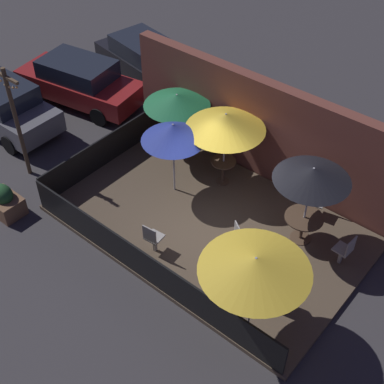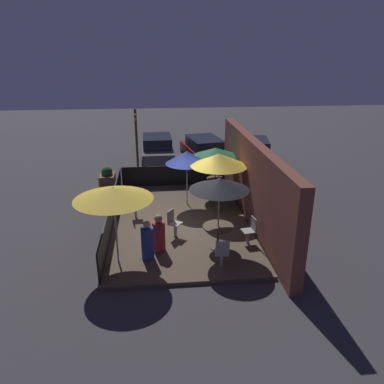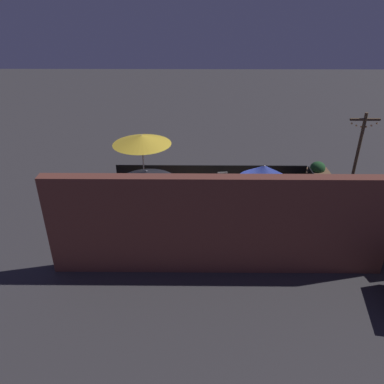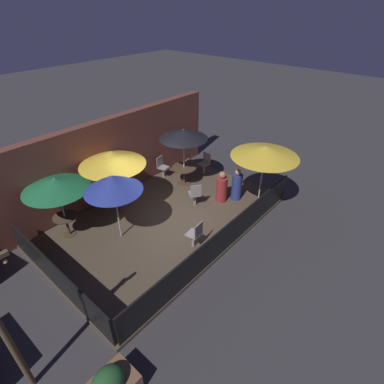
% 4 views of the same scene
% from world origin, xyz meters
% --- Properties ---
extents(ground_plane, '(60.00, 60.00, 0.00)m').
position_xyz_m(ground_plane, '(0.00, 0.00, 0.00)').
color(ground_plane, '#383538').
extents(patio_deck, '(8.05, 5.02, 0.12)m').
position_xyz_m(patio_deck, '(0.00, 0.00, 0.06)').
color(patio_deck, brown).
rests_on(patio_deck, ground_plane).
extents(building_wall, '(9.65, 0.36, 3.09)m').
position_xyz_m(building_wall, '(0.00, 2.74, 1.55)').
color(building_wall, brown).
rests_on(building_wall, ground_plane).
extents(fence_front, '(7.85, 0.05, 0.95)m').
position_xyz_m(fence_front, '(0.00, -2.47, 0.59)').
color(fence_front, black).
rests_on(fence_front, patio_deck).
extents(fence_side_left, '(0.05, 4.82, 0.95)m').
position_xyz_m(fence_side_left, '(-3.98, 0.00, 0.59)').
color(fence_side_left, black).
rests_on(fence_side_left, patio_deck).
extents(patio_umbrella_0, '(2.19, 2.19, 2.35)m').
position_xyz_m(patio_umbrella_0, '(-0.76, 1.58, 2.23)').
color(patio_umbrella_0, '#B2B2B7').
rests_on(patio_umbrella_0, patio_deck).
extents(patio_umbrella_1, '(1.87, 1.87, 2.36)m').
position_xyz_m(patio_umbrella_1, '(2.17, 1.09, 2.29)').
color(patio_umbrella_1, '#B2B2B7').
rests_on(patio_umbrella_1, patio_deck).
extents(patio_umbrella_2, '(1.95, 1.95, 2.10)m').
position_xyz_m(patio_umbrella_2, '(-2.65, 1.77, 2.04)').
color(patio_umbrella_2, '#B2B2B7').
rests_on(patio_umbrella_2, patio_deck).
extents(patio_umbrella_3, '(1.72, 1.72, 2.25)m').
position_xyz_m(patio_umbrella_3, '(-1.61, 0.43, 2.12)').
color(patio_umbrella_3, '#B2B2B7').
rests_on(patio_umbrella_3, patio_deck).
extents(patio_umbrella_4, '(2.28, 2.28, 2.40)m').
position_xyz_m(patio_umbrella_4, '(2.73, -2.05, 2.34)').
color(patio_umbrella_4, '#B2B2B7').
rests_on(patio_umbrella_4, patio_deck).
extents(dining_table_0, '(0.72, 0.72, 0.76)m').
position_xyz_m(dining_table_0, '(-0.76, 1.58, 0.71)').
color(dining_table_0, '#4C3828').
rests_on(dining_table_0, patio_deck).
extents(dining_table_1, '(0.99, 0.99, 0.76)m').
position_xyz_m(dining_table_1, '(2.17, 1.09, 0.73)').
color(dining_table_1, '#4C3828').
rests_on(dining_table_1, patio_deck).
extents(dining_table_2, '(0.74, 0.74, 0.73)m').
position_xyz_m(dining_table_2, '(-2.65, 1.77, 0.69)').
color(dining_table_2, '#4C3828').
rests_on(dining_table_2, patio_deck).
extents(patio_chair_0, '(0.44, 0.44, 0.95)m').
position_xyz_m(patio_chair_0, '(-0.43, -1.71, 0.64)').
color(patio_chair_0, gray).
rests_on(patio_chair_0, patio_deck).
extents(patio_chair_1, '(0.56, 0.56, 0.95)m').
position_xyz_m(patio_chair_1, '(1.24, -0.28, 0.64)').
color(patio_chair_1, gray).
rests_on(patio_chair_1, patio_deck).
extents(patio_chair_2, '(0.43, 0.43, 0.94)m').
position_xyz_m(patio_chair_2, '(3.40, 1.00, 0.63)').
color(patio_chair_2, gray).
rests_on(patio_chair_2, patio_deck).
extents(patio_chair_3, '(0.46, 0.46, 0.91)m').
position_xyz_m(patio_chair_3, '(1.99, 2.19, 0.61)').
color(patio_chair_3, gray).
rests_on(patio_chair_3, patio_deck).
extents(patron_0, '(0.54, 0.54, 1.27)m').
position_xyz_m(patron_0, '(2.63, -1.15, 0.68)').
color(patron_0, navy).
rests_on(patron_0, patio_deck).
extents(patron_1, '(0.45, 0.45, 1.24)m').
position_xyz_m(patron_1, '(2.16, -0.80, 0.67)').
color(patron_1, maroon).
rests_on(patron_1, patio_deck).
extents(planter_box, '(1.01, 0.71, 0.95)m').
position_xyz_m(planter_box, '(-4.63, -3.16, 0.40)').
color(planter_box, brown).
rests_on(planter_box, ground_plane).
extents(light_post, '(1.10, 0.12, 3.51)m').
position_xyz_m(light_post, '(-5.53, -1.71, 1.98)').
color(light_post, brown).
rests_on(light_post, ground_plane).
extents(parked_car_0, '(4.03, 1.85, 1.62)m').
position_xyz_m(parked_car_0, '(-8.00, -0.69, 0.84)').
color(parked_car_0, '#5B5B60').
rests_on(parked_car_0, ground_plane).
extents(parked_car_1, '(4.69, 2.44, 1.62)m').
position_xyz_m(parked_car_1, '(-7.27, 1.91, 0.85)').
color(parked_car_1, maroon).
rests_on(parked_car_1, ground_plane).
extents(parked_car_2, '(4.23, 2.37, 1.62)m').
position_xyz_m(parked_car_2, '(-6.70, 4.51, 0.84)').
color(parked_car_2, black).
rests_on(parked_car_2, ground_plane).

